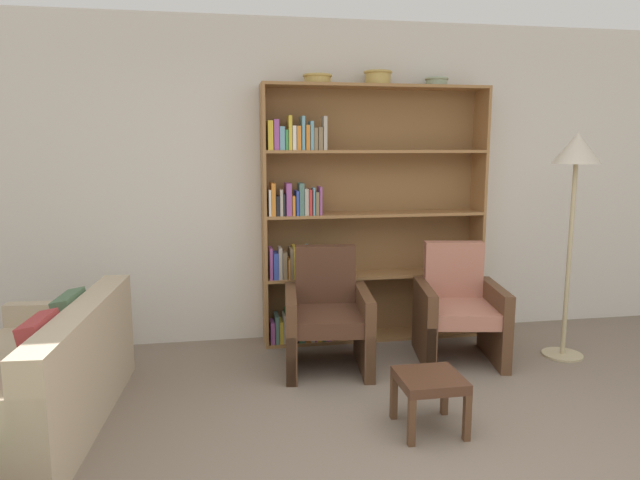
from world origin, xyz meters
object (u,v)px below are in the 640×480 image
(armchair_leather, at_px, (327,317))
(footstool, at_px, (430,385))
(bowl_brass, at_px, (378,77))
(floor_lamp, at_px, (576,166))
(bookshelf, at_px, (352,221))
(armchair_cushioned, at_px, (458,310))
(bowl_sage, at_px, (317,78))
(bowl_cream, at_px, (437,81))
(couch, at_px, (35,384))

(armchair_leather, xyz_separation_m, footstool, (0.41, -1.11, -0.11))
(bowl_brass, height_order, floor_lamp, bowl_brass)
(bookshelf, height_order, armchair_cushioned, bookshelf)
(armchair_leather, height_order, footstool, armchair_leather)
(bookshelf, xyz_separation_m, armchair_cushioned, (0.74, -0.61, -0.66))
(bowl_sage, height_order, bowl_cream, bowl_sage)
(bowl_brass, bearing_deg, bookshelf, 174.29)
(bowl_sage, bearing_deg, bowl_cream, 0.00)
(floor_lamp, bearing_deg, bookshelf, 155.06)
(bowl_cream, height_order, floor_lamp, bowl_cream)
(bowl_sage, bearing_deg, armchair_leather, -92.67)
(bookshelf, height_order, couch, bookshelf)
(bowl_sage, bearing_deg, floor_lamp, -20.79)
(bowl_cream, bearing_deg, bowl_brass, 180.00)
(couch, distance_m, footstool, 2.38)
(armchair_leather, relative_size, footstool, 2.42)
(floor_lamp, xyz_separation_m, footstool, (-1.52, -0.97, -1.26))
(armchair_leather, bearing_deg, floor_lamp, -177.48)
(bookshelf, bearing_deg, bowl_cream, -1.63)
(bookshelf, distance_m, bowl_sage, 1.23)
(bowl_sage, bearing_deg, couch, -147.33)
(bowl_cream, relative_size, footstool, 0.54)
(couch, bearing_deg, footstool, -96.58)
(bookshelf, distance_m, couch, 2.70)
(bowl_brass, bearing_deg, couch, -153.07)
(bookshelf, distance_m, footstool, 1.88)
(bowl_brass, xyz_separation_m, floor_lamp, (1.39, -0.72, -0.72))
(bowl_cream, height_order, armchair_leather, bowl_cream)
(footstool, bearing_deg, armchair_cushioned, 59.24)
(armchair_cushioned, bearing_deg, bowl_brass, -37.69)
(couch, xyz_separation_m, armchair_leather, (1.92, 0.66, 0.12))
(bowl_brass, relative_size, floor_lamp, 0.13)
(bookshelf, relative_size, armchair_leather, 2.41)
(bowl_sage, distance_m, armchair_leather, 1.94)
(bowl_brass, relative_size, footstool, 0.64)
(bowl_brass, xyz_separation_m, armchair_leather, (-0.54, -0.59, -1.87))
(bowl_sage, xyz_separation_m, armchair_leather, (-0.03, -0.59, -1.85))
(couch, height_order, floor_lamp, floor_lamp)
(bowl_brass, height_order, couch, bowl_brass)
(bowl_sage, height_order, footstool, bowl_sage)
(bowl_sage, distance_m, armchair_cushioned, 2.20)
(armchair_leather, bearing_deg, bowl_sage, -86.18)
(armchair_cushioned, xyz_separation_m, floor_lamp, (0.86, -0.13, 1.15))
(couch, bearing_deg, floor_lamp, -78.00)
(bowl_cream, bearing_deg, bookshelf, 178.37)
(bowl_cream, distance_m, armchair_cushioned, 1.94)
(bowl_cream, xyz_separation_m, armchair_leather, (-1.06, -0.59, -1.84))
(couch, bearing_deg, armchair_leather, -66.81)
(armchair_leather, bearing_deg, footstool, 117.04)
(bowl_cream, relative_size, couch, 0.11)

